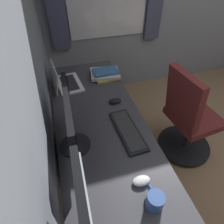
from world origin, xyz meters
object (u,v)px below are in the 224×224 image
drawer_pedestal (103,168)px  mouse_main (115,101)px  monitor_secondary (71,120)px  office_chair (188,120)px  laptop_leftmost (63,81)px  keyboard_main (128,130)px  mouse_spare (141,181)px  coffee_mug (155,201)px  book_stack_near (105,74)px

drawer_pedestal → mouse_main: 0.56m
monitor_secondary → mouse_main: size_ratio=5.24×
mouse_main → office_chair: (-0.13, -0.69, -0.29)m
laptop_leftmost → mouse_main: 0.53m
keyboard_main → monitor_secondary: bearing=93.5°
laptop_leftmost → office_chair: 1.23m
monitor_secondary → laptop_leftmost: (0.73, 0.00, -0.18)m
mouse_main → mouse_spare: same height
drawer_pedestal → laptop_leftmost: size_ratio=1.90×
mouse_main → coffee_mug: coffee_mug is taller
mouse_spare → drawer_pedestal: bearing=20.1°
laptop_leftmost → coffee_mug: laptop_leftmost is taller
drawer_pedestal → mouse_spare: size_ratio=6.68×
monitor_secondary → mouse_spare: monitor_secondary is taller
drawer_pedestal → laptop_leftmost: 0.85m
mouse_spare → coffee_mug: size_ratio=0.80×
monitor_secondary → mouse_main: monitor_secondary is taller
drawer_pedestal → coffee_mug: coffee_mug is taller
keyboard_main → coffee_mug: (-0.52, 0.04, 0.04)m
keyboard_main → coffee_mug: size_ratio=3.29×
keyboard_main → book_stack_near: (0.75, -0.03, 0.02)m
keyboard_main → mouse_main: mouse_main is taller
mouse_spare → coffee_mug: (-0.13, -0.01, 0.03)m
drawer_pedestal → monitor_secondary: (-0.01, 0.18, 0.62)m
keyboard_main → office_chair: office_chair is taller
monitor_secondary → laptop_leftmost: monitor_secondary is taller
mouse_spare → coffee_mug: bearing=-173.6°
drawer_pedestal → office_chair: office_chair is taller
drawer_pedestal → laptop_leftmost: laptop_leftmost is taller
drawer_pedestal → monitor_secondary: size_ratio=1.28×
monitor_secondary → laptop_leftmost: bearing=0.4°
office_chair → monitor_secondary: bearing=102.1°
laptop_leftmost → keyboard_main: bearing=-152.0°
keyboard_main → office_chair: bearing=-73.5°
laptop_leftmost → mouse_spare: size_ratio=3.52×
laptop_leftmost → drawer_pedestal: bearing=-165.8°
mouse_main → office_chair: size_ratio=0.11×
keyboard_main → mouse_spare: mouse_spare is taller
monitor_secondary → mouse_spare: 0.53m
drawer_pedestal → coffee_mug: 0.68m
mouse_main → mouse_spare: (-0.72, 0.06, 0.00)m
mouse_spare → coffee_mug: coffee_mug is taller
book_stack_near → laptop_leftmost: bearing=96.4°
mouse_spare → mouse_main: bearing=-5.1°
monitor_secondary → laptop_leftmost: size_ratio=1.49×
coffee_mug → mouse_spare: bearing=6.4°
monitor_secondary → mouse_spare: size_ratio=5.24×
laptop_leftmost → keyboard_main: (-0.71, -0.37, -0.04)m
laptop_leftmost → monitor_secondary: bearing=-179.6°
drawer_pedestal → keyboard_main: keyboard_main is taller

